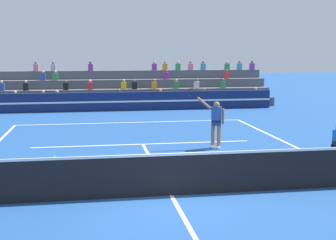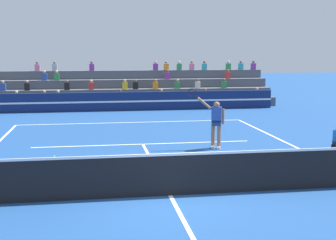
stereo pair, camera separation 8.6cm
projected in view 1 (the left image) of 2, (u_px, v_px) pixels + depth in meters
The scene contains 7 objects.
ground_plane at pixel (171, 196), 11.46m from camera, with size 120.00×120.00×0.00m, color navy.
court_lines at pixel (171, 195), 11.46m from camera, with size 11.10×23.90×0.01m.
tennis_net at pixel (171, 174), 11.38m from camera, with size 12.00×0.10×1.10m.
sponsor_banner_wall at pixel (124, 101), 27.56m from camera, with size 18.00×0.26×1.10m.
bleacher_stand at pixel (120, 92), 30.61m from camera, with size 19.39×3.80×2.83m.
tennis_player at pixel (215, 122), 16.85m from camera, with size 1.34×0.59×2.23m.
tennis_ball at pixel (54, 157), 15.50m from camera, with size 0.07×0.07×0.07m, color #C6DB33.
Camera 1 is at (-1.88, -10.90, 3.52)m, focal length 50.00 mm.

